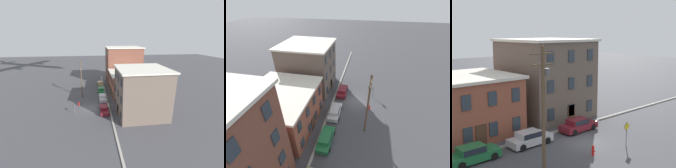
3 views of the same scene
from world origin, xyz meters
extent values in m
plane|color=#424247|center=(0.00, 0.00, 0.00)|extent=(200.00, 200.00, 0.00)
cube|color=#9E998E|center=(0.00, 4.50, 0.08)|extent=(56.00, 0.36, 0.16)
cube|color=#2D3842|center=(-19.60, 5.94, 10.64)|extent=(0.90, 0.10, 1.40)
cube|color=#2D3842|center=(-16.17, 5.94, 4.56)|extent=(0.90, 0.10, 1.40)
cube|color=#2D3842|center=(-16.17, 5.94, 7.60)|extent=(0.90, 0.10, 1.40)
cube|color=#2D3842|center=(-16.17, 5.94, 10.64)|extent=(0.90, 0.10, 1.40)
cube|color=brown|center=(-8.13, 10.65, 3.01)|extent=(10.57, 9.30, 6.02)
cube|color=silver|center=(-8.13, 10.65, 6.17)|extent=(11.07, 9.80, 0.30)
cube|color=#2D3842|center=(-12.10, 5.94, 1.51)|extent=(0.90, 0.10, 1.40)
cube|color=#2D3842|center=(-12.10, 5.94, 4.52)|extent=(0.90, 0.10, 1.40)
cube|color=#2D3842|center=(-9.45, 5.94, 1.51)|extent=(0.90, 0.10, 1.40)
cube|color=#2D3842|center=(-9.45, 5.94, 4.52)|extent=(0.90, 0.10, 1.40)
cube|color=#2D3842|center=(-6.81, 5.94, 1.51)|extent=(0.90, 0.10, 1.40)
cube|color=#2D3842|center=(-6.81, 5.94, 4.52)|extent=(0.90, 0.10, 1.40)
cube|color=#2D3842|center=(-4.17, 5.94, 1.51)|extent=(0.90, 0.10, 1.40)
cube|color=#2D3842|center=(-4.17, 5.94, 4.52)|extent=(0.90, 0.10, 1.40)
cube|color=#472D1E|center=(-8.13, 5.94, 1.10)|extent=(1.10, 0.10, 2.20)
cube|color=#66564C|center=(3.61, 10.75, 4.79)|extent=(9.46, 9.51, 9.59)
cube|color=silver|center=(3.61, 10.75, 9.74)|extent=(9.96, 10.01, 0.30)
cube|color=#2D3842|center=(0.46, 5.94, 1.60)|extent=(0.90, 0.10, 1.40)
cube|color=#2D3842|center=(0.46, 5.94, 4.79)|extent=(0.90, 0.10, 1.40)
cube|color=#2D3842|center=(0.46, 5.94, 7.99)|extent=(0.90, 0.10, 1.40)
cube|color=#2D3842|center=(3.61, 5.94, 1.60)|extent=(0.90, 0.10, 1.40)
cube|color=#2D3842|center=(3.61, 5.94, 4.79)|extent=(0.90, 0.10, 1.40)
cube|color=#2D3842|center=(3.61, 5.94, 7.99)|extent=(0.90, 0.10, 1.40)
cube|color=#2D3842|center=(6.76, 5.94, 1.60)|extent=(0.90, 0.10, 1.40)
cube|color=#2D3842|center=(6.76, 5.94, 4.79)|extent=(0.90, 0.10, 1.40)
cube|color=#2D3842|center=(6.76, 5.94, 7.99)|extent=(0.90, 0.10, 1.40)
cube|color=#472D1E|center=(3.61, 5.94, 1.10)|extent=(1.10, 0.10, 2.20)
cube|color=#1E6638|center=(-10.22, 3.37, 0.53)|extent=(4.40, 1.80, 0.70)
cube|color=#1E6638|center=(-10.42, 3.37, 1.15)|extent=(2.20, 1.51, 0.55)
cube|color=#1E232D|center=(-10.42, 3.37, 1.15)|extent=(2.02, 1.58, 0.48)
cylinder|color=black|center=(-8.77, 4.22, 0.33)|extent=(0.66, 0.22, 0.66)
cylinder|color=black|center=(-8.77, 2.52, 0.33)|extent=(0.66, 0.22, 0.66)
cylinder|color=black|center=(-11.67, 4.22, 0.33)|extent=(0.66, 0.22, 0.66)
cylinder|color=black|center=(-11.67, 2.52, 0.33)|extent=(0.66, 0.22, 0.66)
cube|color=#B7B7BC|center=(-4.41, 3.31, 0.53)|extent=(4.40, 1.80, 0.70)
cube|color=#B7B7BC|center=(-4.61, 3.31, 1.15)|extent=(2.20, 1.51, 0.55)
cube|color=#1E232D|center=(-4.61, 3.31, 1.15)|extent=(2.02, 1.58, 0.48)
cylinder|color=black|center=(-2.96, 4.16, 0.33)|extent=(0.66, 0.22, 0.66)
cylinder|color=black|center=(-2.96, 2.46, 0.33)|extent=(0.66, 0.22, 0.66)
cylinder|color=black|center=(-5.86, 4.16, 0.33)|extent=(0.66, 0.22, 0.66)
cylinder|color=black|center=(-5.86, 2.46, 0.33)|extent=(0.66, 0.22, 0.66)
cube|color=maroon|center=(2.10, 3.19, 0.53)|extent=(4.40, 1.80, 0.70)
cube|color=maroon|center=(1.90, 3.19, 1.15)|extent=(2.20, 1.51, 0.55)
cube|color=#1E232D|center=(1.90, 3.19, 1.15)|extent=(2.02, 1.58, 0.48)
cylinder|color=black|center=(3.55, 4.04, 0.33)|extent=(0.66, 0.22, 0.66)
cylinder|color=black|center=(3.55, 2.34, 0.33)|extent=(0.66, 0.22, 0.66)
cylinder|color=black|center=(0.65, 4.04, 0.33)|extent=(0.66, 0.22, 0.66)
cylinder|color=black|center=(0.65, 2.34, 0.33)|extent=(0.66, 0.22, 0.66)
cylinder|color=slate|center=(2.26, -3.05, 1.10)|extent=(0.08, 0.08, 2.20)
cube|color=yellow|center=(2.26, -3.08, 1.92)|extent=(0.82, 0.03, 0.82)
cube|color=black|center=(2.26, -3.07, 1.92)|extent=(0.88, 0.02, 0.88)
cylinder|color=brown|center=(-6.95, -1.96, 4.91)|extent=(0.28, 0.28, 9.81)
cube|color=brown|center=(-6.95, -1.96, 9.21)|extent=(2.40, 0.12, 0.12)
cube|color=brown|center=(-6.95, -1.96, 8.41)|extent=(2.00, 0.12, 0.12)
cylinder|color=#515156|center=(-6.60, -1.96, 7.81)|extent=(0.44, 0.44, 0.55)
cylinder|color=red|center=(-1.85, -2.52, 0.40)|extent=(0.24, 0.24, 0.80)
sphere|color=red|center=(-1.85, -2.52, 0.85)|extent=(0.22, 0.22, 0.22)
cylinder|color=red|center=(-1.85, -2.68, 0.45)|extent=(0.10, 0.12, 0.10)
camera|label=1|loc=(31.43, 1.03, 15.75)|focal=24.00mm
camera|label=2|loc=(-23.57, -1.16, 18.40)|focal=24.00mm
camera|label=3|loc=(-21.38, -20.03, 10.86)|focal=50.00mm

